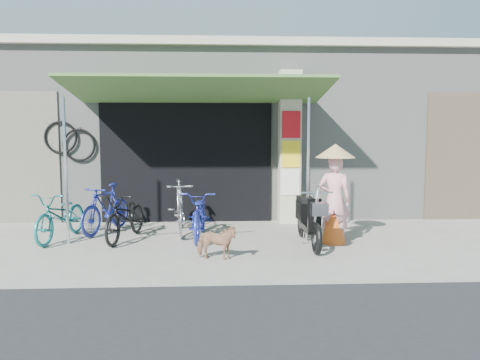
{
  "coord_description": "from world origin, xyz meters",
  "views": [
    {
      "loc": [
        -0.57,
        -6.81,
        1.79
      ],
      "look_at": [
        -0.2,
        1.0,
        1.0
      ],
      "focal_mm": 35.0,
      "sensor_mm": 36.0,
      "label": 1
    }
  ],
  "objects_px": {
    "bike_blue": "(106,208)",
    "street_dog": "(216,242)",
    "bike_navy": "(200,214)",
    "moped": "(308,219)",
    "bike_teal": "(61,216)",
    "bike_silver": "(180,207)",
    "nun": "(335,194)",
    "bike_black": "(126,216)"
  },
  "relations": [
    {
      "from": "bike_blue",
      "to": "street_dog",
      "type": "xyz_separation_m",
      "value": [
        1.98,
        -1.91,
        -0.19
      ]
    },
    {
      "from": "bike_navy",
      "to": "moped",
      "type": "relative_size",
      "value": 0.97
    },
    {
      "from": "bike_teal",
      "to": "bike_blue",
      "type": "height_order",
      "value": "bike_blue"
    },
    {
      "from": "bike_silver",
      "to": "nun",
      "type": "xyz_separation_m",
      "value": [
        2.57,
        -0.92,
        0.34
      ]
    },
    {
      "from": "bike_silver",
      "to": "moped",
      "type": "xyz_separation_m",
      "value": [
        2.13,
        -0.99,
        -0.05
      ]
    },
    {
      "from": "bike_teal",
      "to": "bike_black",
      "type": "height_order",
      "value": "bike_teal"
    },
    {
      "from": "bike_black",
      "to": "street_dog",
      "type": "distance_m",
      "value": 2.01
    },
    {
      "from": "moped",
      "to": "bike_navy",
      "type": "bearing_deg",
      "value": 162.95
    },
    {
      "from": "bike_teal",
      "to": "bike_blue",
      "type": "relative_size",
      "value": 1.07
    },
    {
      "from": "moped",
      "to": "nun",
      "type": "distance_m",
      "value": 0.59
    },
    {
      "from": "moped",
      "to": "bike_teal",
      "type": "bearing_deg",
      "value": 172.03
    },
    {
      "from": "bike_silver",
      "to": "bike_navy",
      "type": "relative_size",
      "value": 0.99
    },
    {
      "from": "moped",
      "to": "bike_black",
      "type": "bearing_deg",
      "value": 170.27
    },
    {
      "from": "bike_blue",
      "to": "bike_navy",
      "type": "xyz_separation_m",
      "value": [
        1.71,
        -0.57,
        -0.02
      ]
    },
    {
      "from": "bike_blue",
      "to": "street_dog",
      "type": "bearing_deg",
      "value": -23.16
    },
    {
      "from": "bike_blue",
      "to": "bike_silver",
      "type": "bearing_deg",
      "value": 16.63
    },
    {
      "from": "bike_teal",
      "to": "bike_navy",
      "type": "relative_size",
      "value": 0.98
    },
    {
      "from": "bike_black",
      "to": "bike_silver",
      "type": "bearing_deg",
      "value": 41.93
    },
    {
      "from": "bike_navy",
      "to": "bike_silver",
      "type": "bearing_deg",
      "value": 132.2
    },
    {
      "from": "bike_navy",
      "to": "nun",
      "type": "height_order",
      "value": "nun"
    },
    {
      "from": "bike_silver",
      "to": "bike_navy",
      "type": "bearing_deg",
      "value": -56.63
    },
    {
      "from": "bike_black",
      "to": "moped",
      "type": "height_order",
      "value": "moped"
    },
    {
      "from": "bike_silver",
      "to": "moped",
      "type": "relative_size",
      "value": 0.96
    },
    {
      "from": "bike_blue",
      "to": "bike_silver",
      "type": "relative_size",
      "value": 0.92
    },
    {
      "from": "street_dog",
      "to": "nun",
      "type": "distance_m",
      "value": 2.18
    },
    {
      "from": "bike_teal",
      "to": "bike_blue",
      "type": "bearing_deg",
      "value": 52.27
    },
    {
      "from": "bike_silver",
      "to": "nun",
      "type": "relative_size",
      "value": 0.98
    },
    {
      "from": "bike_navy",
      "to": "nun",
      "type": "xyz_separation_m",
      "value": [
        2.18,
        -0.45,
        0.39
      ]
    },
    {
      "from": "bike_blue",
      "to": "nun",
      "type": "bearing_deg",
      "value": 6.24
    },
    {
      "from": "bike_silver",
      "to": "bike_blue",
      "type": "bearing_deg",
      "value": 169.71
    },
    {
      "from": "bike_navy",
      "to": "nun",
      "type": "relative_size",
      "value": 0.99
    },
    {
      "from": "bike_blue",
      "to": "bike_navy",
      "type": "relative_size",
      "value": 0.91
    },
    {
      "from": "nun",
      "to": "street_dog",
      "type": "bearing_deg",
      "value": 47.71
    },
    {
      "from": "bike_teal",
      "to": "bike_blue",
      "type": "xyz_separation_m",
      "value": [
        0.61,
        0.55,
        0.03
      ]
    },
    {
      "from": "bike_navy",
      "to": "street_dog",
      "type": "height_order",
      "value": "bike_navy"
    },
    {
      "from": "bike_teal",
      "to": "nun",
      "type": "bearing_deg",
      "value": 4.65
    },
    {
      "from": "bike_silver",
      "to": "street_dog",
      "type": "xyz_separation_m",
      "value": [
        0.66,
        -1.82,
        -0.23
      ]
    },
    {
      "from": "bike_black",
      "to": "moped",
      "type": "relative_size",
      "value": 0.93
    },
    {
      "from": "bike_silver",
      "to": "moped",
      "type": "distance_m",
      "value": 2.35
    },
    {
      "from": "bike_blue",
      "to": "moped",
      "type": "distance_m",
      "value": 3.62
    },
    {
      "from": "bike_silver",
      "to": "nun",
      "type": "distance_m",
      "value": 2.74
    },
    {
      "from": "bike_blue",
      "to": "street_dog",
      "type": "distance_m",
      "value": 2.76
    }
  ]
}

